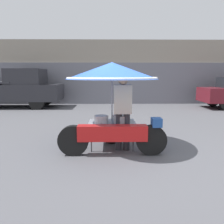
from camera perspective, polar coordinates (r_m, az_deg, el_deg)
ground_plane at (r=4.74m, az=4.25°, el=-10.88°), size 36.00×36.00×0.00m
shopfront_building at (r=13.62m, az=0.80°, el=10.24°), size 28.00×2.06×3.61m
vendor_motorcycle_cart at (r=4.87m, az=0.06°, el=8.02°), size 2.26×2.06×1.94m
vendor_person at (r=4.76m, az=2.85°, el=0.99°), size 0.38×0.22×1.68m
pickup_truck at (r=12.28m, az=-24.23°, el=5.48°), size 5.03×1.76×1.96m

